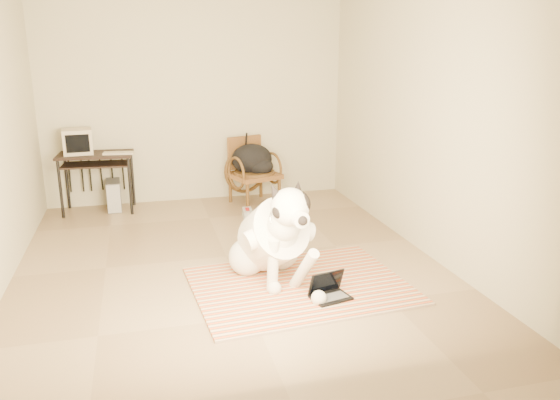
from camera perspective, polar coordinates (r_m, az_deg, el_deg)
name	(u,v)px	position (r m, az deg, el deg)	size (l,w,h in m)	color
floor	(226,256)	(5.59, -5.63, -5.89)	(4.50, 4.50, 0.00)	#967B5B
wall_back	(196,101)	(7.46, -8.74, 10.22)	(4.50, 4.50, 0.00)	beige
wall_front	(284,178)	(3.07, 0.47, 2.36)	(4.50, 4.50, 0.00)	beige
wall_right	(414,117)	(5.88, 13.81, 8.45)	(4.50, 4.50, 0.00)	beige
rug	(300,285)	(4.90, 2.09, -8.91)	(1.95, 1.55, 0.02)	#DF5226
dog	(273,238)	(4.88, -0.71, -3.98)	(0.69, 1.37, 1.03)	white
laptop	(329,291)	(4.66, 5.13, -9.46)	(0.36, 0.29, 0.22)	black
computer_desk	(96,162)	(7.25, -18.69, 3.79)	(0.94, 0.57, 0.76)	black
crt_monitor	(78,141)	(7.27, -20.40, 5.76)	(0.37, 0.36, 0.31)	#BBAC92
desk_keyboard	(119,153)	(7.11, -16.50, 4.73)	(0.37, 0.14, 0.02)	#BBAC92
pc_tower	(114,195)	(7.39, -16.96, 0.49)	(0.18, 0.41, 0.38)	#525255
rattan_chair	(252,171)	(7.31, -2.92, 3.07)	(0.73, 0.71, 0.88)	brown
backpack	(253,160)	(7.27, -2.80, 4.17)	(0.54, 0.48, 0.40)	black
sneaker_left	(248,214)	(6.79, -3.41, -1.45)	(0.14, 0.30, 0.10)	silver
sneaker_right	(269,215)	(6.71, -1.14, -1.58)	(0.21, 0.35, 0.11)	silver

